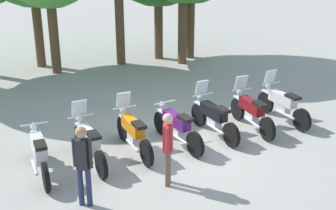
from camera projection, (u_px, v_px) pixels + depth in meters
name	position (u px, v px, depth m)	size (l,w,h in m)	color
ground_plane	(176.00, 144.00, 11.57)	(80.00, 80.00, 0.00)	#9E9B93
motorcycle_0	(39.00, 153.00, 9.99)	(0.62, 2.19, 0.99)	black
motorcycle_1	(89.00, 142.00, 10.46)	(0.62, 2.19, 1.37)	black
motorcycle_2	(133.00, 132.00, 11.00)	(0.62, 2.19, 1.37)	black
motorcycle_3	(177.00, 126.00, 11.37)	(0.62, 2.19, 0.99)	black
motorcycle_4	(213.00, 117.00, 11.92)	(0.62, 2.19, 1.37)	black
motorcycle_5	(251.00, 111.00, 12.30)	(0.62, 2.19, 1.37)	black
motorcycle_6	(282.00, 104.00, 12.84)	(0.62, 2.19, 1.37)	black
person_0	(168.00, 144.00, 9.39)	(0.29, 0.38, 1.63)	brown
person_1	(83.00, 160.00, 8.61)	(0.37, 0.31, 1.69)	#232D4C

